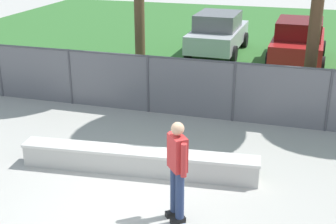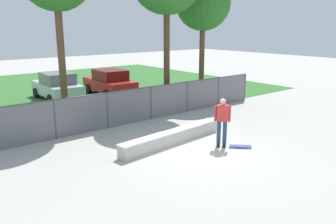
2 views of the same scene
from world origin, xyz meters
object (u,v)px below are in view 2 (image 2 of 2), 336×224
tree_mid (203,4)px  concrete_ledge (173,137)px  car_silver (57,86)px  skateboard (240,146)px  car_red (110,82)px  skateboarder (222,120)px

tree_mid → concrete_ledge: bearing=-141.4°
tree_mid → car_silver: bearing=145.4°
skateboard → car_red: (1.24, 11.72, 0.77)m
skateboarder → car_silver: size_ratio=0.43×
skateboard → car_red: 11.81m
car_red → concrete_ledge: bearing=-106.3°
concrete_ledge → car_red: bearing=73.7°
tree_mid → skateboarder: bearing=-129.5°
concrete_ledge → skateboarder: size_ratio=2.72×
skateboarder → tree_mid: size_ratio=0.25×
tree_mid → car_silver: size_ratio=1.72×
skateboarder → concrete_ledge: bearing=131.0°
concrete_ledge → car_red: (2.86, 9.76, 0.58)m
skateboarder → car_silver: 11.95m
tree_mid → skateboard: bearing=-125.2°
tree_mid → car_red: 7.58m
tree_mid → car_red: (-4.02, 4.27, -4.80)m
concrete_ledge → skateboard: bearing=-50.3°
tree_mid → car_red: tree_mid is taller
concrete_ledge → skateboarder: bearing=-49.0°
concrete_ledge → skateboard: (1.62, -1.95, -0.18)m
skateboarder → car_red: 11.28m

